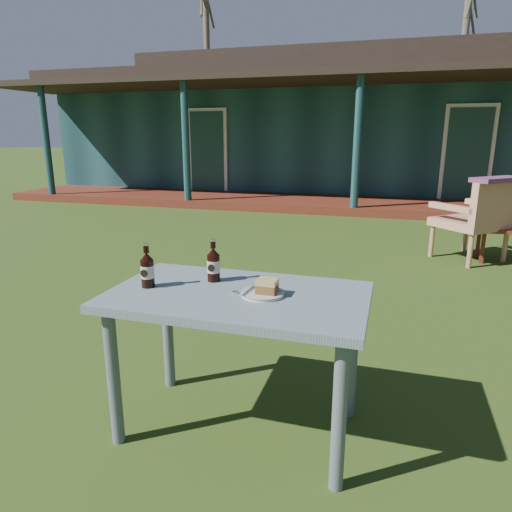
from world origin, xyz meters
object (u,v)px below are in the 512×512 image
(cola_bottle_near, at_px, (213,264))
(cola_bottle_far, at_px, (147,270))
(cafe_table, at_px, (238,313))
(plate, at_px, (263,293))
(armchair_left, at_px, (478,216))
(side_table, at_px, (506,233))
(cake_slice, at_px, (267,286))

(cola_bottle_near, height_order, cola_bottle_far, same)
(cola_bottle_far, bearing_deg, cafe_table, 5.61)
(plate, bearing_deg, cola_bottle_near, 156.28)
(armchair_left, xyz_separation_m, side_table, (0.33, 0.07, -0.18))
(cola_bottle_far, bearing_deg, cola_bottle_near, 33.21)
(cola_bottle_far, relative_size, side_table, 0.36)
(plate, xyz_separation_m, cola_bottle_near, (-0.29, 0.13, 0.08))
(side_table, bearing_deg, cafe_table, -116.85)
(cola_bottle_near, bearing_deg, plate, -23.72)
(cola_bottle_near, bearing_deg, side_table, 60.27)
(cake_slice, xyz_separation_m, cola_bottle_near, (-0.31, 0.13, 0.04))
(armchair_left, bearing_deg, cake_slice, -111.41)
(cake_slice, height_order, cola_bottle_far, cola_bottle_far)
(cola_bottle_near, relative_size, armchair_left, 0.23)
(cola_bottle_near, distance_m, cola_bottle_far, 0.32)
(cafe_table, height_order, side_table, cafe_table)
(cola_bottle_near, xyz_separation_m, armchair_left, (1.78, 3.62, -0.28))
(cola_bottle_near, distance_m, armchair_left, 4.04)
(side_table, bearing_deg, armchair_left, -168.08)
(cake_slice, relative_size, cola_bottle_near, 0.43)
(cafe_table, bearing_deg, cake_slice, 2.54)
(cake_slice, bearing_deg, plate, -174.74)
(cafe_table, distance_m, side_table, 4.29)
(cola_bottle_near, xyz_separation_m, side_table, (2.11, 3.69, -0.47))
(cola_bottle_far, height_order, side_table, cola_bottle_far)
(cafe_table, height_order, armchair_left, armchair_left)
(cake_slice, height_order, side_table, cake_slice)
(plate, bearing_deg, cola_bottle_far, -175.15)
(plate, distance_m, cola_bottle_far, 0.57)
(plate, height_order, cola_bottle_near, cola_bottle_near)
(cafe_table, height_order, cola_bottle_near, cola_bottle_near)
(cafe_table, xyz_separation_m, side_table, (1.93, 3.82, -0.28))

